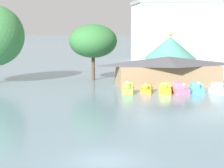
{
  "coord_description": "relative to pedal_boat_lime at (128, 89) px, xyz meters",
  "views": [
    {
      "loc": [
        -3.01,
        -22.73,
        8.1
      ],
      "look_at": [
        2.7,
        14.88,
        2.86
      ],
      "focal_mm": 60.35,
      "sensor_mm": 36.0,
      "label": 1
    }
  ],
  "objects": [
    {
      "name": "boathouse",
      "position": [
        7.37,
        6.36,
        1.8
      ],
      "size": [
        16.61,
        6.36,
        4.48
      ],
      "color": "#9E7F5B",
      "rests_on": "ground"
    },
    {
      "name": "green_roof_pavilion",
      "position": [
        10.24,
        14.5,
        3.58
      ],
      "size": [
        9.17,
        9.17,
        8.11
      ],
      "color": "brown",
      "rests_on": "ground"
    },
    {
      "name": "pedal_boat_yellow",
      "position": [
        4.88,
        -0.77,
        -0.0
      ],
      "size": [
        2.25,
        3.0,
        1.64
      ],
      "rotation": [
        0.0,
        0.0,
        -1.85
      ],
      "color": "yellow",
      "rests_on": "ground"
    },
    {
      "name": "ground_plane",
      "position": [
        -6.58,
        -26.08,
        -0.55
      ],
      "size": [
        2000.0,
        2000.0,
        0.0
      ],
      "primitive_type": "plane",
      "color": "slate"
    },
    {
      "name": "pedal_boat_pink",
      "position": [
        6.92,
        -0.57,
        -0.02
      ],
      "size": [
        2.02,
        3.03,
        1.47
      ],
      "rotation": [
        0.0,
        0.0,
        -1.36
      ],
      "color": "pink",
      "rests_on": "ground"
    },
    {
      "name": "pedal_boat_white",
      "position": [
        11.84,
        -1.87,
        0.02
      ],
      "size": [
        1.72,
        2.51,
        1.57
      ],
      "rotation": [
        0.0,
        0.0,
        -1.4
      ],
      "color": "white",
      "rests_on": "ground"
    },
    {
      "name": "pedal_boat_cyan",
      "position": [
        9.43,
        -0.41,
        -0.05
      ],
      "size": [
        2.02,
        3.04,
        1.61
      ],
      "rotation": [
        0.0,
        0.0,
        -1.72
      ],
      "color": "#4CB7CC",
      "rests_on": "ground"
    },
    {
      "name": "background_building_block",
      "position": [
        32.98,
        59.44,
        8.05
      ],
      "size": [
        39.18,
        12.75,
        17.16
      ],
      "color": "silver",
      "rests_on": "ground"
    },
    {
      "name": "shoreline_tree_mid",
      "position": [
        -3.16,
        14.84,
        6.09
      ],
      "size": [
        8.13,
        8.13,
        9.49
      ],
      "color": "brown",
      "rests_on": "ground"
    },
    {
      "name": "pedal_boat_lime",
      "position": [
        0.0,
        0.0,
        0.0
      ],
      "size": [
        2.0,
        2.69,
        1.77
      ],
      "rotation": [
        0.0,
        0.0,
        -1.82
      ],
      "color": "#8CCC3F",
      "rests_on": "ground"
    },
    {
      "name": "pedal_boat_orange",
      "position": [
        2.69,
        0.54,
        -0.1
      ],
      "size": [
        2.31,
        3.19,
        1.42
      ],
      "rotation": [
        0.0,
        0.0,
        -1.9
      ],
      "color": "orange",
      "rests_on": "ground"
    }
  ]
}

